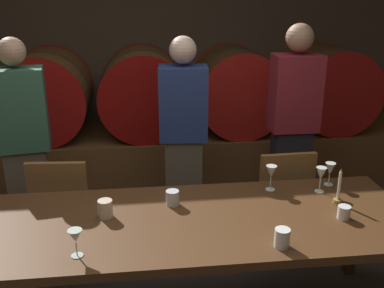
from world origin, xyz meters
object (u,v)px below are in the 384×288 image
at_px(cup_far_left, 105,209).
at_px(cup_center_left, 173,198).
at_px(chair_left, 64,208).
at_px(guest_left, 24,147).
at_px(wine_barrel_left, 46,95).
at_px(dining_table, 188,229).
at_px(wine_glass_center_left, 271,173).
at_px(cup_far_right, 344,212).
at_px(guest_center, 183,135).
at_px(candle_center, 338,193).
at_px(wine_barrel_far_right, 327,87).
at_px(wine_glass_far_left, 75,237).
at_px(wine_glass_far_right, 330,170).
at_px(cup_center_right, 282,238).
at_px(wine_barrel_center, 143,92).
at_px(wine_barrel_right, 236,90).
at_px(wine_glass_center_right, 321,175).
at_px(guest_right, 293,127).
at_px(chair_right, 280,198).

relative_size(cup_far_left, cup_center_left, 1.14).
xyz_separation_m(chair_left, guest_left, (-0.30, 0.32, 0.35)).
bearing_deg(wine_barrel_left, dining_table, -62.38).
relative_size(wine_glass_center_left, cup_far_right, 2.21).
distance_m(guest_center, cup_far_left, 1.25).
xyz_separation_m(dining_table, cup_far_left, (-0.47, 0.08, 0.11)).
bearing_deg(dining_table, candle_center, 5.80).
distance_m(wine_barrel_left, wine_barrel_far_right, 2.90).
bearing_deg(wine_glass_far_left, wine_barrel_far_right, 47.62).
distance_m(wine_glass_far_right, cup_center_right, 0.87).
bearing_deg(chair_left, cup_center_right, 145.30).
xyz_separation_m(wine_barrel_left, dining_table, (1.17, -2.24, -0.28)).
bearing_deg(wine_barrel_center, cup_center_left, -86.10).
distance_m(wine_barrel_right, cup_far_left, 2.47).
height_order(candle_center, cup_center_left, candle_center).
bearing_deg(wine_barrel_center, chair_left, -111.30).
xyz_separation_m(guest_center, wine_glass_far_right, (0.88, -0.85, 0.01)).
bearing_deg(wine_glass_far_right, wine_glass_center_right, -137.17).
bearing_deg(cup_far_left, wine_glass_center_left, 12.91).
relative_size(guest_right, wine_glass_far_left, 11.77).
height_order(wine_barrel_left, wine_barrel_right, same).
relative_size(dining_table, guest_right, 1.52).
relative_size(wine_glass_center_left, wine_glass_center_right, 0.99).
relative_size(chair_left, guest_right, 0.52).
height_order(wine_barrel_center, guest_left, guest_left).
xyz_separation_m(wine_barrel_left, wine_glass_center_left, (1.74, -1.92, -0.09)).
distance_m(wine_barrel_left, candle_center, 3.00).
bearing_deg(guest_left, cup_far_right, 142.56).
xyz_separation_m(wine_barrel_far_right, guest_left, (-2.84, -1.22, -0.11)).
xyz_separation_m(guest_right, cup_center_left, (-1.07, -0.98, -0.10)).
height_order(candle_center, cup_far_left, candle_center).
bearing_deg(dining_table, wine_barrel_left, 117.62).
bearing_deg(wine_glass_far_right, candle_center, -101.29).
relative_size(wine_barrel_right, dining_table, 0.33).
xyz_separation_m(wine_barrel_center, cup_center_right, (0.65, -2.57, -0.16)).
bearing_deg(cup_center_left, chair_left, 145.32).
bearing_deg(dining_table, guest_right, 49.68).
bearing_deg(dining_table, wine_barrel_center, 95.49).
height_order(dining_table, guest_right, guest_right).
xyz_separation_m(guest_left, wine_glass_center_right, (1.99, -0.76, 0.01)).
xyz_separation_m(guest_right, wine_glass_far_right, (-0.02, -0.82, -0.04)).
distance_m(chair_right, guest_right, 0.67).
bearing_deg(wine_barrel_far_right, wine_glass_far_right, -111.78).
bearing_deg(wine_glass_center_left, wine_glass_far_right, 4.07).
bearing_deg(dining_table, chair_right, 41.44).
bearing_deg(wine_barrel_right, wine_glass_center_left, -95.11).
height_order(wine_barrel_center, cup_far_left, wine_barrel_center).
distance_m(wine_glass_center_left, cup_center_right, 0.67).
xyz_separation_m(wine_glass_far_left, cup_center_right, (1.02, -0.04, -0.06)).
distance_m(guest_right, wine_glass_center_left, 0.95).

